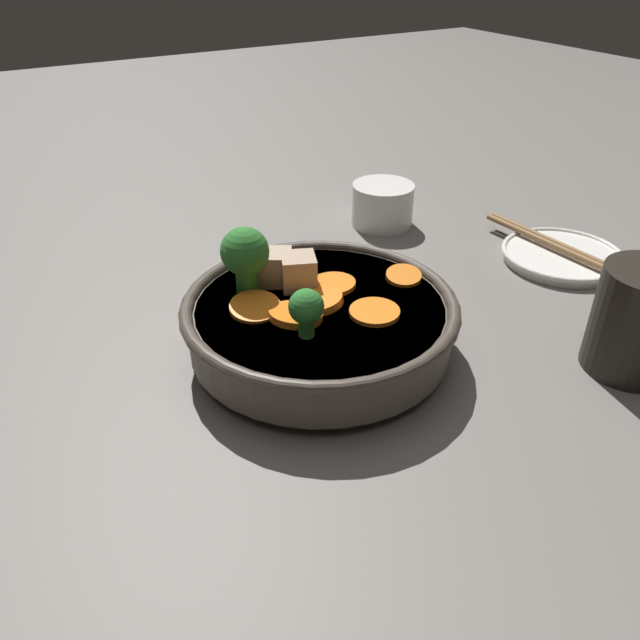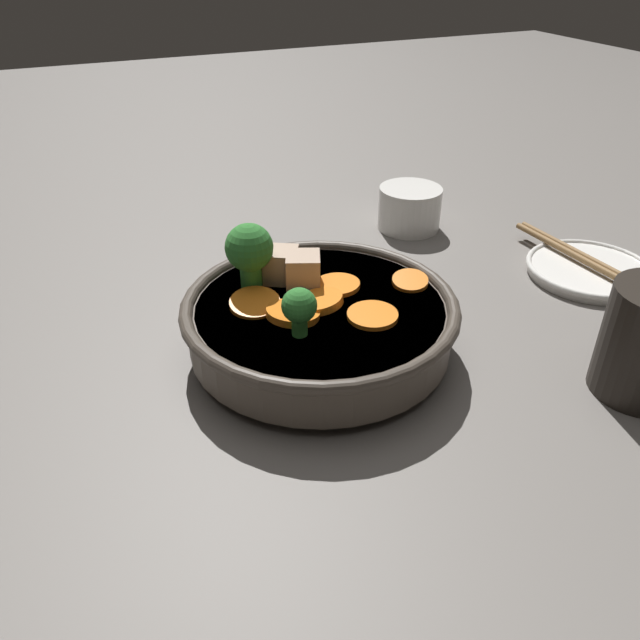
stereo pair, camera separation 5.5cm
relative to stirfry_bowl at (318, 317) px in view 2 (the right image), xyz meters
name	(u,v)px [view 2 (the right image)]	position (x,y,z in m)	size (l,w,h in m)	color
ground_plane	(320,351)	(0.00, 0.00, -0.04)	(3.00, 3.00, 0.00)	slate
stirfry_bowl	(318,317)	(0.00, 0.00, 0.00)	(0.24, 0.24, 0.11)	#51473D
side_saucer	(590,270)	(-0.01, 0.33, -0.03)	(0.14, 0.14, 0.01)	white
tea_cup	(409,208)	(-0.20, 0.21, -0.01)	(0.08, 0.08, 0.05)	white
chopsticks_pair	(592,262)	(-0.01, 0.33, -0.02)	(0.22, 0.03, 0.01)	olive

